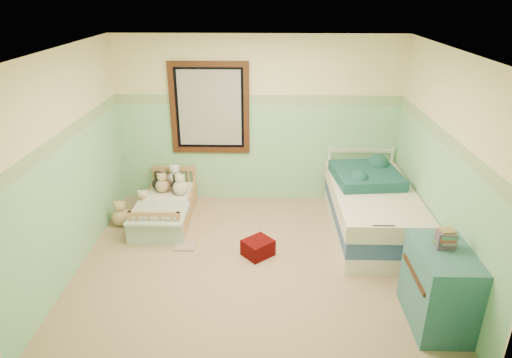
{
  "coord_description": "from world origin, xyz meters",
  "views": [
    {
      "loc": [
        0.15,
        -4.62,
        3.09
      ],
      "look_at": [
        0.02,
        0.35,
        0.94
      ],
      "focal_mm": 31.34,
      "sensor_mm": 36.0,
      "label": 1
    }
  ],
  "objects_px": {
    "plush_floor_tan": "(121,217)",
    "floor_book": "(185,246)",
    "toddler_bed_frame": "(167,213)",
    "twin_bed_frame": "(370,226)",
    "plush_floor_cream": "(144,205)",
    "dresser": "(439,287)",
    "red_pillow": "(258,248)"
  },
  "relations": [
    {
      "from": "red_pillow",
      "to": "twin_bed_frame",
      "type": "bearing_deg",
      "value": 21.08
    },
    {
      "from": "dresser",
      "to": "plush_floor_cream",
      "type": "bearing_deg",
      "value": 147.31
    },
    {
      "from": "plush_floor_cream",
      "to": "plush_floor_tan",
      "type": "relative_size",
      "value": 0.99
    },
    {
      "from": "plush_floor_cream",
      "to": "plush_floor_tan",
      "type": "xyz_separation_m",
      "value": [
        -0.23,
        -0.38,
        0.0
      ]
    },
    {
      "from": "toddler_bed_frame",
      "to": "twin_bed_frame",
      "type": "distance_m",
      "value": 2.86
    },
    {
      "from": "toddler_bed_frame",
      "to": "dresser",
      "type": "xyz_separation_m",
      "value": [
        3.12,
        -2.06,
        0.32
      ]
    },
    {
      "from": "plush_floor_cream",
      "to": "floor_book",
      "type": "relative_size",
      "value": 0.95
    },
    {
      "from": "twin_bed_frame",
      "to": "dresser",
      "type": "height_order",
      "value": "dresser"
    },
    {
      "from": "twin_bed_frame",
      "to": "red_pillow",
      "type": "relative_size",
      "value": 5.91
    },
    {
      "from": "toddler_bed_frame",
      "to": "twin_bed_frame",
      "type": "height_order",
      "value": "twin_bed_frame"
    },
    {
      "from": "red_pillow",
      "to": "floor_book",
      "type": "relative_size",
      "value": 1.29
    },
    {
      "from": "dresser",
      "to": "plush_floor_tan",
      "type": "bearing_deg",
      "value": 153.4
    },
    {
      "from": "dresser",
      "to": "floor_book",
      "type": "distance_m",
      "value": 3.05
    },
    {
      "from": "floor_book",
      "to": "plush_floor_tan",
      "type": "bearing_deg",
      "value": 149.99
    },
    {
      "from": "plush_floor_tan",
      "to": "red_pillow",
      "type": "relative_size",
      "value": 0.75
    },
    {
      "from": "plush_floor_cream",
      "to": "dresser",
      "type": "bearing_deg",
      "value": -32.69
    },
    {
      "from": "toddler_bed_frame",
      "to": "plush_floor_tan",
      "type": "height_order",
      "value": "plush_floor_tan"
    },
    {
      "from": "plush_floor_cream",
      "to": "plush_floor_tan",
      "type": "height_order",
      "value": "plush_floor_tan"
    },
    {
      "from": "toddler_bed_frame",
      "to": "plush_floor_cream",
      "type": "distance_m",
      "value": 0.41
    },
    {
      "from": "plush_floor_tan",
      "to": "red_pillow",
      "type": "distance_m",
      "value": 2.06
    },
    {
      "from": "plush_floor_cream",
      "to": "dresser",
      "type": "relative_size",
      "value": 0.3
    },
    {
      "from": "floor_book",
      "to": "twin_bed_frame",
      "type": "bearing_deg",
      "value": 9.52
    },
    {
      "from": "plush_floor_tan",
      "to": "twin_bed_frame",
      "type": "height_order",
      "value": "plush_floor_tan"
    },
    {
      "from": "toddler_bed_frame",
      "to": "twin_bed_frame",
      "type": "bearing_deg",
      "value": -6.72
    },
    {
      "from": "toddler_bed_frame",
      "to": "floor_book",
      "type": "xyz_separation_m",
      "value": [
        0.39,
        -0.76,
        -0.08
      ]
    },
    {
      "from": "toddler_bed_frame",
      "to": "plush_floor_cream",
      "type": "height_order",
      "value": "plush_floor_cream"
    },
    {
      "from": "dresser",
      "to": "floor_book",
      "type": "relative_size",
      "value": 3.15
    },
    {
      "from": "plush_floor_cream",
      "to": "red_pillow",
      "type": "distance_m",
      "value": 2.03
    },
    {
      "from": "plush_floor_cream",
      "to": "plush_floor_tan",
      "type": "bearing_deg",
      "value": -120.7
    },
    {
      "from": "toddler_bed_frame",
      "to": "plush_floor_cream",
      "type": "xyz_separation_m",
      "value": [
        -0.37,
        0.18,
        0.04
      ]
    },
    {
      "from": "plush_floor_tan",
      "to": "floor_book",
      "type": "xyz_separation_m",
      "value": [
        0.99,
        -0.56,
        -0.11
      ]
    },
    {
      "from": "toddler_bed_frame",
      "to": "dresser",
      "type": "distance_m",
      "value": 3.76
    }
  ]
}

